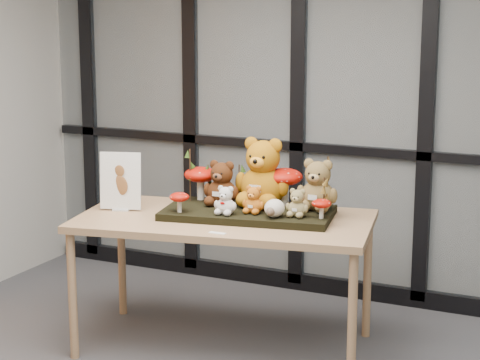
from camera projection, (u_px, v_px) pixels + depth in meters
The scene contains 22 objects.
room_shell at pixel (184, 94), 3.59m from camera, with size 5.00×5.00×5.00m.
glass_partition at pixel (361, 97), 5.83m from camera, with size 4.90×0.06×2.78m.
display_table at pixel (224, 228), 5.11m from camera, with size 1.85×1.17×0.81m.
diorama_tray at pixel (248, 213), 5.12m from camera, with size 0.99×0.49×0.04m, color black.
bear_pooh_yellow at pixel (263, 168), 5.18m from camera, with size 0.34×0.31×0.45m, color #AD6A0D, non-canonical shape.
bear_brown_medium at pixel (222, 181), 5.20m from camera, with size 0.23×0.21×0.30m, color #401E0C, non-canonical shape.
bear_tan_back at pixel (318, 182), 5.07m from camera, with size 0.25×0.23×0.33m, color brown, non-canonical shape.
bear_small_yellow at pixel (254, 198), 5.01m from camera, with size 0.14×0.12×0.18m, color #C16115, non-canonical shape.
bear_white_bow at pixel (226, 199), 4.98m from camera, with size 0.14×0.13×0.18m, color silver, non-canonical shape.
bear_beige_small at pixel (298, 201), 4.93m from camera, with size 0.14×0.12×0.18m, color #90804E, non-canonical shape.
plush_cream_hedgehog at pixel (275, 207), 4.92m from camera, with size 0.09×0.08×0.11m, color silver, non-canonical shape.
mushroom_back_left at pixel (201, 182), 5.35m from camera, with size 0.20×0.20×0.22m, color #A50F05, non-canonical shape.
mushroom_back_right at pixel (284, 185), 5.20m from camera, with size 0.22×0.22×0.25m, color #A50F05, non-canonical shape.
mushroom_front_left at pixel (179, 201), 5.04m from camera, with size 0.12×0.12×0.13m, color #A50F05, non-canonical shape.
mushroom_front_right at pixel (321, 208), 4.89m from camera, with size 0.11×0.11×0.12m, color #A50F05, non-canonical shape.
sprig_green_far_left at pixel (190, 175), 5.30m from camera, with size 0.05×0.05×0.32m, color #18320B, non-canonical shape.
sprig_green_mid_left at pixel (208, 182), 5.34m from camera, with size 0.05×0.05×0.22m, color #18320B, non-canonical shape.
sprig_dry_far_right at pixel (327, 183), 5.08m from camera, with size 0.05×0.05×0.32m, color brown, non-canonical shape.
sprig_dry_mid_right at pixel (324, 196), 4.96m from camera, with size 0.05×0.05×0.22m, color brown, non-canonical shape.
sprig_green_centre at pixel (239, 183), 5.30m from camera, with size 0.05×0.05×0.23m, color #18320B, non-canonical shape.
sign_holder at pixel (120, 183), 5.24m from camera, with size 0.25×0.11×0.36m.
label_card at pixel (217, 233), 4.76m from camera, with size 0.10×0.03×0.00m, color white.
Camera 1 is at (1.73, -3.15, 2.07)m, focal length 65.00 mm.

